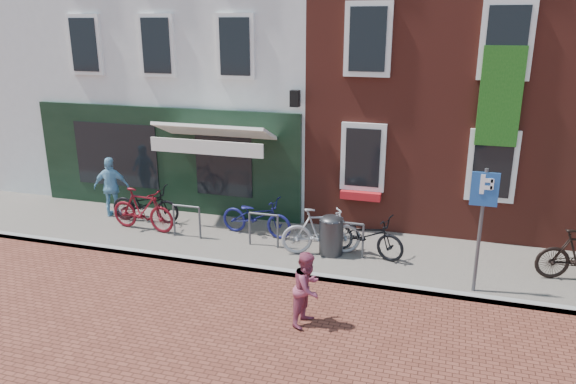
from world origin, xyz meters
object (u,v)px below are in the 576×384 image
(bicycle_1, at_px, (143,210))
(bicycle_2, at_px, (256,216))
(boy, at_px, (307,288))
(bicycle_0, at_px, (145,204))
(bicycle_3, at_px, (321,231))
(bicycle_4, at_px, (365,235))
(cafe_person, at_px, (112,187))
(parking_sign, at_px, (482,210))
(litter_bin, at_px, (331,233))

(bicycle_1, distance_m, bicycle_2, 2.93)
(boy, xyz_separation_m, bicycle_0, (-5.39, 3.56, -0.09))
(bicycle_3, xyz_separation_m, bicycle_4, (0.97, 0.22, -0.05))
(bicycle_3, bearing_deg, cafe_person, 62.87)
(bicycle_0, height_order, bicycle_2, same)
(bicycle_2, height_order, bicycle_3, bicycle_3)
(bicycle_2, distance_m, bicycle_4, 2.81)
(bicycle_1, relative_size, bicycle_3, 1.00)
(bicycle_2, xyz_separation_m, bicycle_4, (2.77, -0.43, 0.00))
(cafe_person, bearing_deg, bicycle_1, 136.97)
(parking_sign, height_order, bicycle_1, parking_sign)
(boy, height_order, bicycle_2, boy)
(bicycle_2, distance_m, bicycle_3, 1.92)
(litter_bin, height_order, cafe_person, cafe_person)
(bicycle_0, bearing_deg, cafe_person, 78.15)
(bicycle_0, bearing_deg, boy, -128.19)
(parking_sign, xyz_separation_m, bicycle_3, (-3.31, 0.89, -1.14))
(boy, distance_m, bicycle_1, 5.93)
(bicycle_3, relative_size, bicycle_4, 0.97)
(litter_bin, distance_m, cafe_person, 6.32)
(litter_bin, bearing_deg, bicycle_0, 172.71)
(litter_bin, bearing_deg, bicycle_3, -167.60)
(boy, xyz_separation_m, bicycle_1, (-5.12, 2.98, -0.04))
(bicycle_1, distance_m, bicycle_4, 5.66)
(cafe_person, height_order, bicycle_1, cafe_person)
(cafe_person, height_order, bicycle_3, cafe_person)
(cafe_person, distance_m, bicycle_3, 6.11)
(parking_sign, height_order, bicycle_3, parking_sign)
(boy, xyz_separation_m, bicycle_4, (0.53, 3.07, -0.09))
(litter_bin, xyz_separation_m, bicycle_1, (-4.91, 0.09, 0.03))
(bicycle_2, relative_size, bicycle_4, 1.00)
(parking_sign, distance_m, boy, 3.65)
(bicycle_2, height_order, bicycle_4, same)
(litter_bin, relative_size, cafe_person, 0.61)
(litter_bin, bearing_deg, bicycle_1, 178.98)
(parking_sign, relative_size, bicycle_1, 1.37)
(cafe_person, bearing_deg, bicycle_2, 162.04)
(cafe_person, xyz_separation_m, bicycle_4, (7.01, -0.62, -0.33))
(cafe_person, xyz_separation_m, bicycle_0, (1.09, -0.14, -0.33))
(bicycle_1, relative_size, bicycle_2, 0.97)
(bicycle_0, xyz_separation_m, bicycle_1, (0.27, -0.57, 0.05))
(litter_bin, height_order, bicycle_2, litter_bin)
(bicycle_0, xyz_separation_m, bicycle_2, (3.15, -0.06, 0.00))
(bicycle_1, bearing_deg, bicycle_0, 29.88)
(boy, distance_m, bicycle_4, 3.12)
(boy, relative_size, bicycle_3, 0.75)
(bicycle_1, distance_m, bicycle_3, 4.69)
(bicycle_4, bearing_deg, cafe_person, 101.28)
(bicycle_1, bearing_deg, boy, -115.28)
(bicycle_1, bearing_deg, bicycle_2, -74.86)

